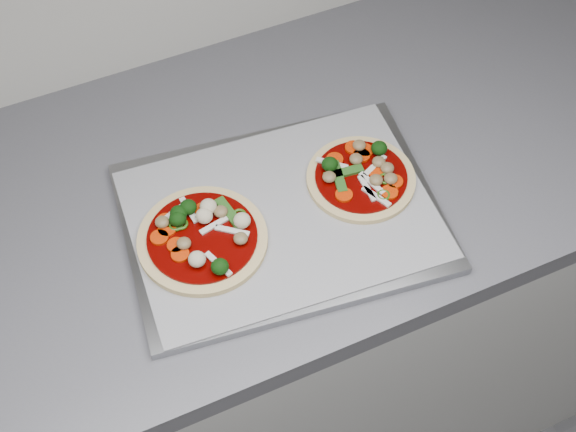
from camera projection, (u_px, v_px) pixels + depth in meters
name	position (u px, v px, depth m)	size (l,w,h in m)	color
base_cabinet	(312.00, 311.00, 1.59)	(3.60, 0.60, 0.86)	silver
countertop	(319.00, 165.00, 1.22)	(3.60, 0.60, 0.04)	#5D5D64
baking_tray	(281.00, 217.00, 1.13)	(0.44, 0.32, 0.01)	gray
parchment	(281.00, 214.00, 1.13)	(0.42, 0.30, 0.00)	#A4A3A9
pizza_left	(202.00, 236.00, 1.09)	(0.23, 0.23, 0.03)	#E7D287
pizza_right	(361.00, 175.00, 1.16)	(0.18, 0.18, 0.03)	#E7D287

